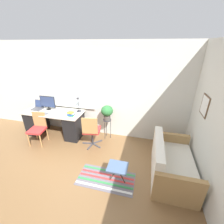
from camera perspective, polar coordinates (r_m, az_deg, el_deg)
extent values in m
plane|color=brown|center=(4.47, -13.79, -11.80)|extent=(14.00, 14.00, 0.00)
cube|color=silver|center=(4.52, -10.90, 8.09)|extent=(9.00, 0.06, 2.70)
cube|color=white|center=(4.87, -19.94, 8.89)|extent=(0.72, 0.02, 1.18)
cube|color=white|center=(4.86, -20.01, 8.85)|extent=(0.65, 0.01, 1.11)
cube|color=white|center=(4.48, -11.42, 8.62)|extent=(0.72, 0.02, 1.18)
cube|color=white|center=(4.47, -11.48, 8.58)|extent=(0.65, 0.01, 1.11)
cube|color=white|center=(4.84, -15.06, 2.26)|extent=(1.56, 0.11, 0.04)
cube|color=silver|center=(3.55, 31.88, 0.10)|extent=(0.06, 9.00, 2.70)
cube|color=brown|center=(3.48, 31.86, 2.09)|extent=(0.02, 0.38, 0.42)
cube|color=white|center=(3.47, 31.74, 2.10)|extent=(0.01, 0.33, 0.37)
cube|color=beige|center=(4.77, -21.52, -0.02)|extent=(1.78, 0.72, 0.03)
cube|color=black|center=(5.32, -26.65, -3.07)|extent=(0.40, 0.64, 0.74)
cube|color=black|center=(4.61, -14.11, -5.19)|extent=(0.40, 0.64, 0.74)
cube|color=#4C4C51|center=(5.13, -26.67, 1.01)|extent=(0.32, 0.24, 0.02)
cube|color=#4C4C51|center=(5.19, -25.90, 2.92)|extent=(0.32, 0.07, 0.23)
cube|color=navy|center=(5.19, -25.94, 2.91)|extent=(0.29, 0.06, 0.20)
cylinder|color=black|center=(4.97, -22.90, 1.03)|extent=(0.14, 0.14, 0.02)
cylinder|color=black|center=(4.96, -22.98, 1.49)|extent=(0.05, 0.05, 0.07)
cube|color=black|center=(4.90, -23.32, 3.62)|extent=(0.49, 0.02, 0.34)
cube|color=navy|center=(4.89, -23.41, 3.56)|extent=(0.47, 0.01, 0.32)
cube|color=slate|center=(4.76, -25.08, -0.39)|extent=(0.39, 0.12, 0.02)
ellipsoid|color=silver|center=(4.59, -22.28, -0.71)|extent=(0.04, 0.06, 0.03)
cylinder|color=#2D2D33|center=(4.55, -12.42, 0.30)|extent=(0.15, 0.15, 0.01)
cylinder|color=#2D2D33|center=(4.48, -12.64, 2.58)|extent=(0.02, 0.02, 0.38)
ellipsoid|color=#2D2D33|center=(4.41, -12.89, 5.07)|extent=(0.09, 0.09, 0.06)
cube|color=green|center=(4.32, -15.25, -1.23)|extent=(0.17, 0.15, 0.03)
cube|color=#2851B2|center=(4.31, -15.42, -0.87)|extent=(0.17, 0.18, 0.03)
cube|color=white|center=(4.31, -15.35, -0.47)|extent=(0.20, 0.11, 0.03)
cube|color=yellow|center=(4.30, -15.52, -0.16)|extent=(0.18, 0.16, 0.03)
cylinder|color=#B2844C|center=(4.74, -29.19, -9.23)|extent=(0.04, 0.04, 0.42)
cylinder|color=#B2844C|center=(4.55, -25.54, -9.87)|extent=(0.04, 0.04, 0.42)
cylinder|color=#B2844C|center=(4.98, -26.92, -7.09)|extent=(0.04, 0.04, 0.42)
cylinder|color=#B2844C|center=(4.80, -23.37, -7.59)|extent=(0.04, 0.04, 0.42)
cube|color=red|center=(4.66, -26.74, -6.23)|extent=(0.45, 0.43, 0.06)
cube|color=#B2844C|center=(4.70, -25.96, -2.41)|extent=(0.37, 0.08, 0.43)
cube|color=#47474C|center=(4.41, -9.20, -11.65)|extent=(0.30, 0.08, 0.03)
cube|color=#47474C|center=(4.28, -8.29, -12.85)|extent=(0.08, 0.30, 0.03)
cube|color=#47474C|center=(4.29, -5.94, -12.60)|extent=(0.28, 0.16, 0.03)
cube|color=#47474C|center=(4.43, -5.53, -11.26)|extent=(0.23, 0.23, 0.03)
cube|color=#47474C|center=(4.50, -7.51, -10.71)|extent=(0.17, 0.28, 0.03)
cylinder|color=#333338|center=(4.26, -7.45, -9.44)|extent=(0.04, 0.04, 0.40)
cube|color=red|center=(4.13, -7.63, -6.77)|extent=(0.50, 0.48, 0.06)
cube|color=#B2844C|center=(3.82, -8.51, -5.29)|extent=(0.40, 0.10, 0.44)
cube|color=white|center=(3.62, 21.88, -19.01)|extent=(0.81, 1.24, 0.42)
cube|color=white|center=(3.31, 17.28, -13.51)|extent=(0.16, 1.24, 0.40)
cube|color=#A87F4C|center=(3.08, 23.62, -25.92)|extent=(0.81, 0.09, 0.64)
cube|color=#A87F4C|center=(4.06, 21.16, -11.49)|extent=(0.81, 0.09, 0.64)
cylinder|color=#333338|center=(4.32, -1.86, -3.04)|extent=(0.24, 0.24, 0.02)
cylinder|color=#333338|center=(4.44, -0.54, -6.66)|extent=(0.01, 0.01, 0.59)
cylinder|color=#333338|center=(4.55, -2.12, -5.86)|extent=(0.01, 0.01, 0.59)
cylinder|color=#333338|center=(4.41, -2.76, -6.98)|extent=(0.01, 0.01, 0.59)
cylinder|color=#514C47|center=(4.28, -1.87, -2.10)|extent=(0.19, 0.19, 0.14)
ellipsoid|color=#2D7038|center=(4.19, -1.91, 0.48)|extent=(0.33, 0.33, 0.30)
cube|color=slate|center=(3.46, -2.30, -24.06)|extent=(1.20, 0.60, 0.01)
cube|color=white|center=(3.32, -3.49, -26.73)|extent=(1.17, 0.05, 0.00)
cube|color=#388E4C|center=(3.39, -2.88, -25.35)|extent=(1.17, 0.05, 0.00)
cube|color=#C63838|center=(3.46, -2.30, -24.01)|extent=(1.17, 0.05, 0.00)
cube|color=#C63838|center=(3.53, -1.76, -22.73)|extent=(1.17, 0.05, 0.00)
cube|color=#388E4C|center=(3.60, -1.25, -21.50)|extent=(1.17, 0.05, 0.00)
cube|color=slate|center=(3.13, 2.15, -20.14)|extent=(0.39, 0.34, 0.02)
cylinder|color=#4C3D2D|center=(3.29, 0.82, -22.47)|extent=(0.21, 0.02, 0.40)
cylinder|color=#4C3D2D|center=(3.27, 3.38, -22.88)|extent=(0.21, 0.02, 0.40)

